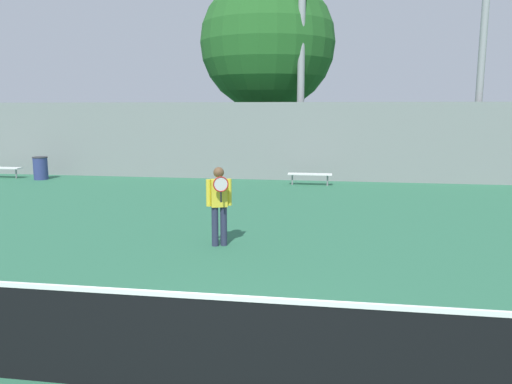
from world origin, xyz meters
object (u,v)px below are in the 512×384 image
(trash_bin, at_px, (41,168))
(light_pole_near_left, at_px, (302,34))
(tree_green_tall, at_px, (268,43))
(tennis_net, at_px, (209,345))
(bench_courtside_far, at_px, (310,175))
(tennis_player, at_px, (219,202))
(light_pole_center_back, at_px, (484,33))

(trash_bin, bearing_deg, light_pole_near_left, 13.29)
(tree_green_tall, bearing_deg, tennis_net, -84.03)
(bench_courtside_far, bearing_deg, light_pole_near_left, 103.35)
(trash_bin, bearing_deg, tennis_player, -42.20)
(bench_courtside_far, xyz_separation_m, light_pole_near_left, (-0.55, 2.30, 5.37))
(tennis_player, bearing_deg, bench_courtside_far, 59.07)
(tennis_player, height_order, trash_bin, tennis_player)
(tennis_player, relative_size, tree_green_tall, 0.19)
(tennis_player, bearing_deg, light_pole_center_back, 32.57)
(bench_courtside_far, relative_size, trash_bin, 1.77)
(light_pole_near_left, height_order, tree_green_tall, light_pole_near_left)
(bench_courtside_far, bearing_deg, tennis_net, -91.13)
(tennis_player, relative_size, light_pole_center_back, 0.17)
(tennis_net, relative_size, bench_courtside_far, 7.37)
(tennis_player, xyz_separation_m, trash_bin, (-9.36, 8.48, -0.47))
(bench_courtside_far, height_order, tree_green_tall, tree_green_tall)
(light_pole_near_left, bearing_deg, bench_courtside_far, -76.65)
(light_pole_center_back, distance_m, tree_green_tall, 8.87)
(tennis_net, distance_m, tennis_player, 5.55)
(bench_courtside_far, distance_m, light_pole_center_back, 8.43)
(tennis_player, relative_size, bench_courtside_far, 1.01)
(tennis_net, height_order, trash_bin, tennis_net)
(tennis_player, distance_m, light_pole_center_back, 13.96)
(trash_bin, bearing_deg, tennis_net, -52.88)
(tennis_net, relative_size, trash_bin, 13.08)
(tennis_net, bearing_deg, light_pole_near_left, 90.95)
(tennis_net, bearing_deg, tennis_player, 102.11)
(light_pole_center_back, bearing_deg, bench_courtside_far, -162.05)
(tennis_net, relative_size, light_pole_center_back, 1.23)
(light_pole_near_left, relative_size, light_pole_center_back, 1.06)
(bench_courtside_far, relative_size, light_pole_center_back, 0.17)
(tennis_net, bearing_deg, bench_courtside_far, 88.87)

